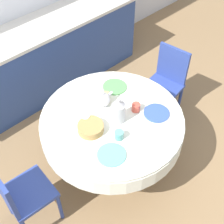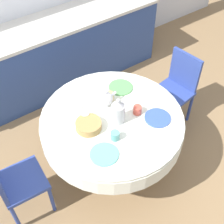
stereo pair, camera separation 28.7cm
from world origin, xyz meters
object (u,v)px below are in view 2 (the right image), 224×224
object	(u,v)px
coffee_carafe	(118,112)
teapot	(106,99)
chair_left	(177,86)
chair_right	(12,181)

from	to	relation	value
coffee_carafe	teapot	size ratio (longest dim) A/B	1.47
chair_left	coffee_carafe	size ratio (longest dim) A/B	3.22
chair_left	teapot	size ratio (longest dim) A/B	4.73
chair_left	coffee_carafe	distance (m)	1.07
chair_right	coffee_carafe	bearing A→B (deg)	86.89
chair_right	teapot	xyz separation A→B (m)	(1.08, 0.11, 0.32)
chair_left	chair_right	size ratio (longest dim) A/B	1.00
chair_left	coffee_carafe	xyz separation A→B (m)	(-0.99, -0.21, 0.36)
chair_right	teapot	distance (m)	1.13
teapot	chair_left	bearing A→B (deg)	-1.85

